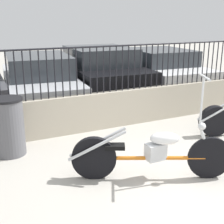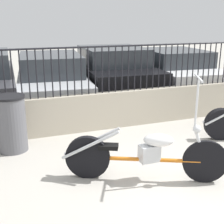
# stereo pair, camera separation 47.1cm
# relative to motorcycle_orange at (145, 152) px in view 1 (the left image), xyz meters

# --- Properties ---
(ground_plane) EXTENTS (40.00, 40.00, 0.00)m
(ground_plane) POSITION_rel_motorcycle_orange_xyz_m (0.52, -0.43, -0.41)
(ground_plane) COLOR #ADA89E
(low_wall) EXTENTS (8.45, 0.18, 0.77)m
(low_wall) POSITION_rel_motorcycle_orange_xyz_m (0.52, 2.21, -0.02)
(low_wall) COLOR #B2A893
(low_wall) RESTS_ON ground_plane
(fence_railing) EXTENTS (8.45, 0.04, 0.95)m
(fence_railing) POSITION_rel_motorcycle_orange_xyz_m (0.52, 2.21, 0.95)
(fence_railing) COLOR black
(fence_railing) RESTS_ON low_wall
(motorcycle_orange) EXTENTS (2.16, 1.12, 1.51)m
(motorcycle_orange) POSITION_rel_motorcycle_orange_xyz_m (0.00, 0.00, 0.00)
(motorcycle_orange) COLOR black
(motorcycle_orange) RESTS_ON ground_plane
(trash_bin) EXTENTS (0.54, 0.54, 0.98)m
(trash_bin) POSITION_rel_motorcycle_orange_xyz_m (-1.61, 1.71, 0.09)
(trash_bin) COLOR #56565B
(trash_bin) RESTS_ON ground_plane
(car_silver) EXTENTS (2.16, 4.58, 1.32)m
(car_silver) POSITION_rel_motorcycle_orange_xyz_m (-0.37, 4.77, 0.26)
(car_silver) COLOR black
(car_silver) RESTS_ON ground_plane
(car_black) EXTENTS (2.19, 4.50, 1.42)m
(car_black) POSITION_rel_motorcycle_orange_xyz_m (1.49, 5.06, 0.31)
(car_black) COLOR black
(car_black) RESTS_ON ground_plane
(car_white) EXTENTS (2.20, 4.46, 1.29)m
(car_white) POSITION_rel_motorcycle_orange_xyz_m (3.47, 4.93, 0.25)
(car_white) COLOR black
(car_white) RESTS_ON ground_plane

